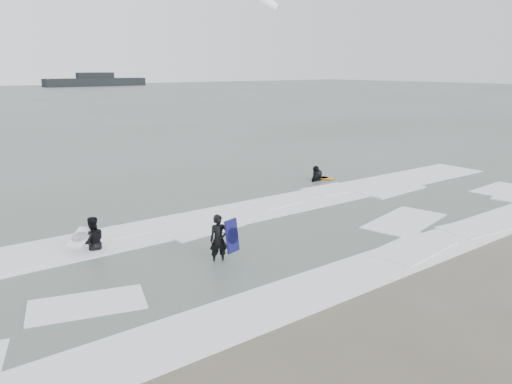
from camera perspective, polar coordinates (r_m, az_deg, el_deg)
ground at (r=14.98m, az=11.56°, el=-7.84°), size 320.00×320.00×0.00m
surfer_centre at (r=14.64m, az=-4.23°, el=-8.10°), size 0.62×0.51×1.48m
surfer_wading at (r=16.33m, az=-18.10°, el=-6.41°), size 0.87×0.72×1.65m
surfer_right_near at (r=25.01m, az=6.86°, el=1.23°), size 1.23×0.87×1.94m
surfer_right_far at (r=25.03m, az=7.04°, el=1.23°), size 1.02×0.90×1.75m
surf_foam at (r=17.48m, az=2.54°, el=-4.21°), size 30.03×9.06×0.09m
bodyboards at (r=18.17m, az=-2.72°, el=-1.98°), size 14.08×7.12×1.25m
vessel_horizon at (r=158.38m, az=-17.86°, el=11.95°), size 29.34×5.24×3.98m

